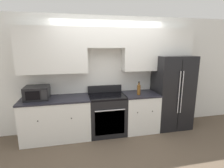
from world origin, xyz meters
TOP-DOWN VIEW (x-y plane):
  - ground_plane at (0.00, 0.00)m, footprint 12.00×12.00m
  - wall_back at (0.01, 0.57)m, footprint 8.00×0.39m
  - lower_cabinets_left at (-1.20, 0.31)m, footprint 1.41×0.64m
  - lower_cabinets_right at (0.66, 0.31)m, footprint 0.78×0.64m
  - oven_range at (-0.11, 0.31)m, footprint 0.79×0.65m
  - refrigerator at (1.47, 0.38)m, footprint 0.85×0.80m
  - microwave at (-1.55, 0.35)m, footprint 0.47×0.42m
  - bottle at (0.58, 0.21)m, footprint 0.08×0.08m

SIDE VIEW (x-z plane):
  - ground_plane at x=0.00m, z-range 0.00..0.00m
  - lower_cabinets_left at x=-1.20m, z-range 0.00..0.89m
  - lower_cabinets_right at x=0.66m, z-range 0.00..0.89m
  - oven_range at x=-0.11m, z-range -0.07..0.97m
  - refrigerator at x=1.47m, z-range 0.00..1.73m
  - bottle at x=0.58m, z-range 0.86..1.15m
  - microwave at x=-1.55m, z-range 0.89..1.15m
  - wall_back at x=0.01m, z-range 0.26..2.86m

